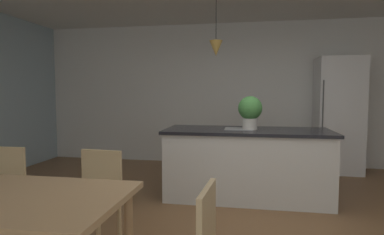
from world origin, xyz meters
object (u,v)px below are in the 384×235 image
(kitchen_island, at_px, (247,163))
(potted_plant_on_island, at_px, (250,110))
(chair_far_right, at_px, (94,199))
(refrigerator, at_px, (338,115))

(kitchen_island, relative_size, potted_plant_on_island, 4.91)
(chair_far_right, height_order, kitchen_island, kitchen_island)
(chair_far_right, height_order, potted_plant_on_island, potted_plant_on_island)
(chair_far_right, distance_m, kitchen_island, 2.12)
(potted_plant_on_island, bearing_deg, refrigerator, 48.05)
(kitchen_island, height_order, potted_plant_on_island, potted_plant_on_island)
(chair_far_right, bearing_deg, kitchen_island, 53.29)
(kitchen_island, xyz_separation_m, potted_plant_on_island, (0.03, 0.00, 0.68))
(chair_far_right, xyz_separation_m, potted_plant_on_island, (1.30, 1.70, 0.67))
(kitchen_island, bearing_deg, chair_far_right, -126.71)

